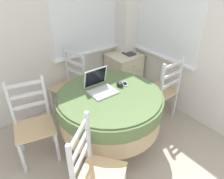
{
  "coord_description": "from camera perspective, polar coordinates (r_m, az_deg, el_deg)",
  "views": [
    {
      "loc": [
        -0.72,
        -0.11,
        2.08
      ],
      "look_at": [
        0.68,
        1.7,
        0.67
      ],
      "focal_mm": 35.0,
      "sensor_mm": 36.0,
      "label": 1
    }
  ],
  "objects": [
    {
      "name": "dining_chair_near_back_window",
      "position": [
        3.24,
        -10.81,
        1.0
      ],
      "size": [
        0.47,
        0.5,
        0.97
      ],
      "color": "tan",
      "rests_on": "ground_plane"
    },
    {
      "name": "round_dining_table",
      "position": [
        2.58,
        -0.59,
        -4.48
      ],
      "size": [
        1.23,
        1.23,
        0.74
      ],
      "color": "#4C3D2D",
      "rests_on": "ground_plane"
    },
    {
      "name": "book_on_cabinet",
      "position": [
        3.66,
        4.47,
        9.37
      ],
      "size": [
        0.15,
        0.19,
        0.02
      ],
      "color": "#3F3F44",
      "rests_on": "corner_cabinet"
    },
    {
      "name": "corner_cabinet",
      "position": [
        3.8,
        3.12,
        4.42
      ],
      "size": [
        0.52,
        0.49,
        0.68
      ],
      "color": "beige",
      "rests_on": "ground_plane"
    },
    {
      "name": "corner_room_shell",
      "position": [
        2.6,
        5.8,
        13.61
      ],
      "size": [
        4.06,
        4.56,
        2.55
      ],
      "color": "silver",
      "rests_on": "ground_plane"
    },
    {
      "name": "cell_phone",
      "position": [
        2.66,
        3.44,
        1.47
      ],
      "size": [
        0.1,
        0.12,
        0.01
      ],
      "color": "#B2B7BC",
      "rests_on": "round_dining_table"
    },
    {
      "name": "dining_chair_near_right_window",
      "position": [
        3.12,
        12.79,
        -0.49
      ],
      "size": [
        0.45,
        0.41,
        0.97
      ],
      "color": "tan",
      "rests_on": "ground_plane"
    },
    {
      "name": "dining_chair_camera_near",
      "position": [
        2.04,
        -4.19,
        -21.29
      ],
      "size": [
        0.58,
        0.57,
        0.97
      ],
      "color": "tan",
      "rests_on": "ground_plane"
    },
    {
      "name": "laptop",
      "position": [
        2.51,
        -3.12,
        0.72
      ],
      "size": [
        0.3,
        0.3,
        0.25
      ],
      "color": "silver",
      "rests_on": "round_dining_table"
    },
    {
      "name": "computer_mouse",
      "position": [
        2.61,
        2.06,
        1.38
      ],
      "size": [
        0.07,
        0.1,
        0.05
      ],
      "color": "black",
      "rests_on": "round_dining_table"
    },
    {
      "name": "dining_chair_left_flank",
      "position": [
        2.64,
        -19.79,
        -8.44
      ],
      "size": [
        0.51,
        0.48,
        0.97
      ],
      "color": "tan",
      "rests_on": "ground_plane"
    }
  ]
}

